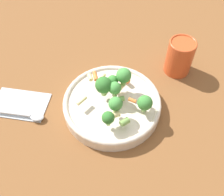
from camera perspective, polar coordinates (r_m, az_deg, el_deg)
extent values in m
plane|color=brown|center=(0.70, 0.00, -2.30)|extent=(3.00, 3.00, 0.00)
cylinder|color=beige|center=(0.69, 0.00, -1.55)|extent=(0.25, 0.25, 0.03)
torus|color=beige|center=(0.68, 0.00, -0.78)|extent=(0.25, 0.25, 0.01)
cylinder|color=#8CB766|center=(0.65, 6.98, -2.28)|extent=(0.01, 0.01, 0.02)
sphere|color=#3D8438|center=(0.63, 7.18, -1.05)|extent=(0.04, 0.04, 0.04)
cylinder|color=#8CB766|center=(0.61, -0.83, -5.33)|extent=(0.01, 0.01, 0.01)
sphere|color=#33722D|center=(0.60, -0.85, -4.31)|extent=(0.03, 0.03, 0.03)
cylinder|color=#8CB766|center=(0.66, -1.79, 1.36)|extent=(0.01, 0.01, 0.02)
sphere|color=#33722D|center=(0.64, -1.84, 2.85)|extent=(0.04, 0.04, 0.04)
cylinder|color=#8CB766|center=(0.63, 0.76, -2.49)|extent=(0.01, 0.01, 0.02)
sphere|color=#479342|center=(0.61, 0.78, -1.25)|extent=(0.03, 0.03, 0.03)
cylinder|color=#8CB766|center=(0.68, 0.16, 2.85)|extent=(0.01, 0.01, 0.01)
sphere|color=#3D8438|center=(0.67, 0.16, 3.82)|extent=(0.03, 0.03, 0.03)
cylinder|color=#8CB766|center=(0.66, 0.56, 0.98)|extent=(0.01, 0.01, 0.02)
sphere|color=#479342|center=(0.64, 0.57, 2.21)|extent=(0.03, 0.03, 0.03)
cylinder|color=#8CB766|center=(0.67, 2.51, 3.49)|extent=(0.01, 0.01, 0.02)
sphere|color=#479342|center=(0.65, 2.59, 4.94)|extent=(0.04, 0.04, 0.04)
cylinder|color=#729E4C|center=(0.66, 1.76, -0.24)|extent=(0.02, 0.02, 0.01)
cylinder|color=orange|center=(0.71, 2.96, 4.09)|extent=(0.01, 0.03, 0.01)
cylinder|color=beige|center=(0.71, -2.11, 4.62)|extent=(0.02, 0.02, 0.01)
cylinder|color=beige|center=(0.61, 0.36, -3.74)|extent=(0.03, 0.02, 0.01)
cylinder|color=orange|center=(0.64, 4.45, -0.53)|extent=(0.02, 0.02, 0.01)
cylinder|color=#729E4C|center=(0.61, 2.75, -5.24)|extent=(0.02, 0.02, 0.01)
cylinder|color=beige|center=(0.68, 1.85, 2.36)|extent=(0.03, 0.02, 0.01)
cylinder|color=beige|center=(0.65, 7.51, -1.15)|extent=(0.03, 0.02, 0.01)
cylinder|color=beige|center=(0.65, -6.57, -0.58)|extent=(0.03, 0.02, 0.01)
cylinder|color=orange|center=(0.69, -3.78, 4.69)|extent=(0.02, 0.03, 0.01)
cylinder|color=beige|center=(0.69, -4.77, 4.51)|extent=(0.02, 0.02, 0.01)
cylinder|color=#CC4C23|center=(0.78, 14.62, 8.49)|extent=(0.08, 0.08, 0.10)
torus|color=#CC4C23|center=(0.74, 15.44, 11.33)|extent=(0.08, 0.08, 0.01)
cube|color=#B2BCC6|center=(0.75, -19.34, -1.24)|extent=(0.17, 0.17, 0.01)
cylinder|color=silver|center=(0.73, -22.00, -2.98)|extent=(0.10, 0.10, 0.01)
ellipsoid|color=silver|center=(0.70, -16.00, -3.95)|extent=(0.04, 0.04, 0.01)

